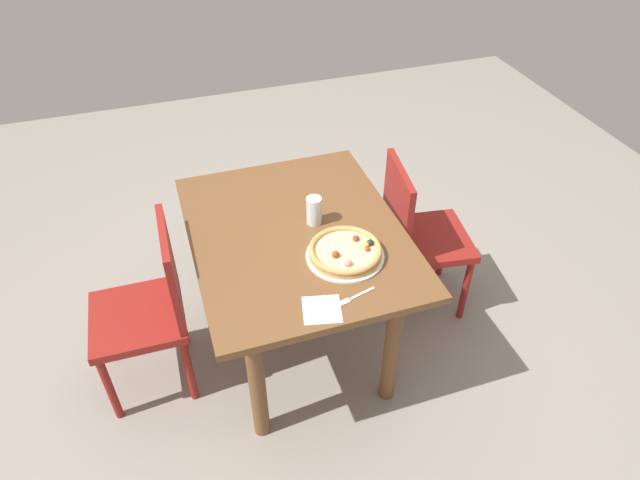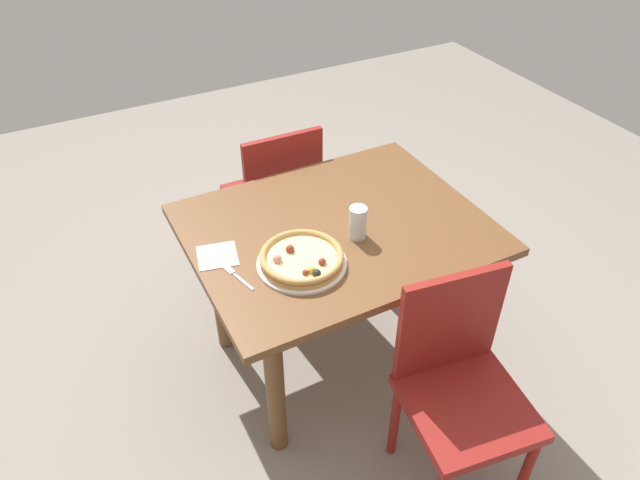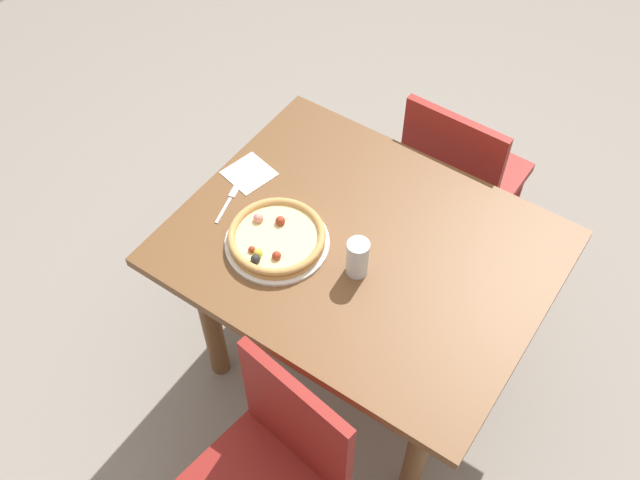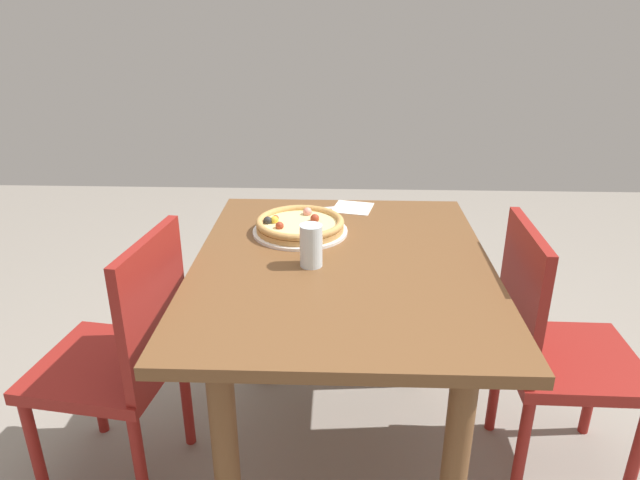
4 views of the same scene
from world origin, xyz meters
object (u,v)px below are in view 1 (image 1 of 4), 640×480
chair_far (151,306)px  drinking_glass (314,211)px  chair_near (417,233)px  fork (353,298)px  pizza (345,251)px  napkin (322,310)px  dining_table (297,253)px  plate (345,256)px

chair_far → drinking_glass: size_ratio=6.78×
chair_near → fork: (-0.57, 0.57, 0.27)m
drinking_glass → pizza: bearing=-168.7°
fork → napkin: fork is taller
pizza → drinking_glass: size_ratio=2.32×
fork → dining_table: bearing=-93.3°
dining_table → chair_near: size_ratio=1.29×
plate → napkin: plate is taller
chair_near → fork: bearing=-36.8°
chair_near → plate: size_ratio=2.71×
pizza → dining_table: bearing=33.1°
chair_far → napkin: bearing=-127.4°
fork → drinking_glass: bearing=-104.8°
napkin → pizza: bearing=-36.2°
pizza → fork: size_ratio=1.81×
chair_far → pizza: 0.89m
fork → napkin: 0.13m
napkin → drinking_glass: bearing=-14.5°
pizza → plate: bearing=61.2°
plate → pizza: pizza is taller
dining_table → chair_near: chair_near is taller
drinking_glass → fork: bearing=-180.0°
plate → drinking_glass: bearing=11.1°
plate → drinking_glass: 0.27m
dining_table → drinking_glass: (0.04, -0.09, 0.19)m
chair_near → fork: size_ratio=5.29×
fork → drinking_glass: 0.49m
chair_near → napkin: bearing=-41.7°
drinking_glass → napkin: (-0.50, 0.13, -0.06)m
dining_table → napkin: 0.48m
fork → plate: bearing=-117.2°
chair_near → pizza: 0.69m
dining_table → drinking_glass: drinking_glass is taller
plate → fork: 0.23m
chair_near → chair_far: bearing=-77.6°
dining_table → chair_far: (0.03, 0.66, -0.15)m
napkin → fork: bearing=-81.0°
chair_far → napkin: size_ratio=6.18×
chair_near → napkin: (-0.59, 0.70, 0.27)m
chair_near → fork: chair_near is taller
fork → chair_far: bearing=-47.0°
chair_far → fork: (-0.47, -0.75, 0.27)m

